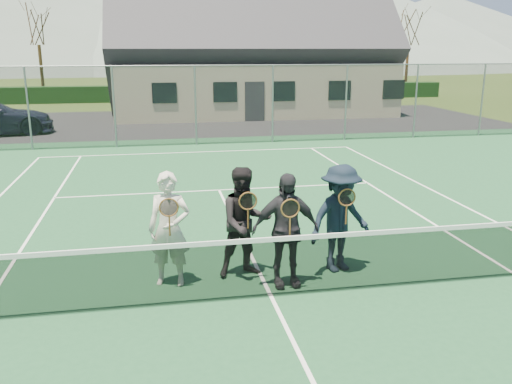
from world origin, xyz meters
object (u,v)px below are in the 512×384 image
tennis_net (271,265)px  player_b (245,222)px  player_c (285,230)px  player_d (340,218)px  player_a (169,229)px  clubhouse (250,41)px

tennis_net → player_b: size_ratio=6.49×
player_c → player_d: 1.10m
player_c → player_d: (1.02, 0.41, -0.00)m
player_a → player_d: same height
player_d → player_b: bearing=176.8°
clubhouse → player_a: bearing=-103.2°
tennis_net → player_b: bearing=104.9°
tennis_net → player_b: player_b is taller
player_b → player_d: bearing=-3.2°
clubhouse → player_d: bearing=-96.6°
tennis_net → clubhouse: clubhouse is taller
clubhouse → player_a: 24.06m
tennis_net → player_c: player_c is taller
tennis_net → player_d: size_ratio=6.49×
player_a → player_c: size_ratio=1.00×
player_d → player_a: bearing=-179.2°
tennis_net → player_c: bearing=52.1°
tennis_net → player_a: size_ratio=6.49×
player_a → player_d: 2.77m
player_d → player_c: bearing=-158.0°
tennis_net → clubhouse: 24.57m
player_a → player_b: same height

